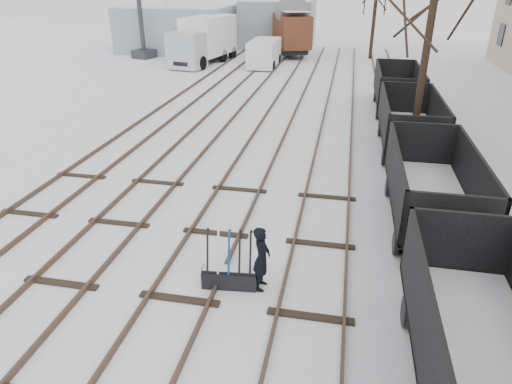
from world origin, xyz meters
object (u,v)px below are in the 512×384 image
(freight_wagon_a, at_px, (484,365))
(box_van_wagon, at_px, (292,30))
(panel_van, at_px, (264,53))
(crane, at_px, (143,33))
(lorry, at_px, (204,40))
(worker, at_px, (262,259))
(ground_frame, at_px, (230,276))

(freight_wagon_a, bearing_deg, box_van_wagon, 102.39)
(box_van_wagon, bearing_deg, panel_van, -125.77)
(box_van_wagon, distance_m, crane, 13.02)
(freight_wagon_a, bearing_deg, crane, 122.04)
(lorry, bearing_deg, freight_wagon_a, -54.56)
(worker, relative_size, crane, 0.20)
(crane, bearing_deg, lorry, 3.58)
(crane, bearing_deg, freight_wagon_a, -38.72)
(box_van_wagon, bearing_deg, freight_wagon_a, -97.91)
(worker, distance_m, freight_wagon_a, 4.90)
(ground_frame, xyz_separation_m, crane, (-15.55, 30.48, 1.85))
(ground_frame, bearing_deg, lorry, 102.51)
(lorry, xyz_separation_m, crane, (-6.06, 1.70, 0.26))
(freight_wagon_a, distance_m, lorry, 34.35)
(lorry, bearing_deg, ground_frame, -61.27)
(box_van_wagon, distance_m, lorry, 8.17)
(ground_frame, xyz_separation_m, freight_wagon_a, (5.00, -2.35, 0.60))
(panel_van, relative_size, crane, 0.58)
(freight_wagon_a, distance_m, panel_van, 32.04)
(panel_van, bearing_deg, freight_wagon_a, -73.02)
(box_van_wagon, relative_size, panel_van, 1.23)
(box_van_wagon, xyz_separation_m, crane, (-12.64, -3.13, -0.16))
(crane, bearing_deg, worker, -42.54)
(box_van_wagon, bearing_deg, lorry, -164.08)
(freight_wagon_a, height_order, lorry, lorry)
(lorry, distance_m, panel_van, 5.20)
(lorry, relative_size, panel_van, 1.77)
(ground_frame, distance_m, worker, 0.92)
(worker, height_order, freight_wagon_a, freight_wagon_a)
(lorry, distance_m, crane, 6.30)
(box_van_wagon, height_order, lorry, box_van_wagon)
(freight_wagon_a, height_order, crane, crane)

